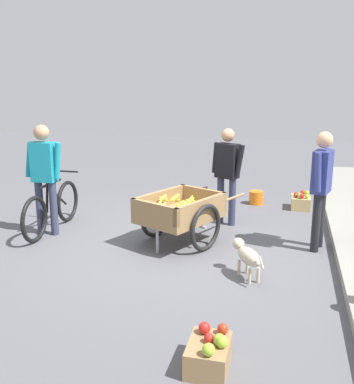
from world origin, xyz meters
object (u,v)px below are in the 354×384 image
cyclist_person (44,170)px  apple_crate (209,353)px  bicycle (52,208)px  plastic_bucket (256,198)px  fruit_cart (180,213)px  vendor_person (227,168)px  bystander_person (321,181)px  mixed_fruit_crate (301,201)px  dog (247,255)px

cyclist_person → apple_crate: (2.58, 2.88, -0.83)m
bicycle → plastic_bucket: 3.66m
cyclist_person → plastic_bucket: size_ratio=6.22×
fruit_cart → vendor_person: bearing=154.6°
bystander_person → vendor_person: bearing=-120.6°
bicycle → cyclist_person: cyclist_person is taller
mixed_fruit_crate → bystander_person: bearing=5.2°
apple_crate → mixed_fruit_crate: size_ratio=1.00×
vendor_person → cyclist_person: (1.13, -2.48, 0.07)m
cyclist_person → apple_crate: bearing=48.2°
fruit_cart → mixed_fruit_crate: 2.79m
vendor_person → cyclist_person: size_ratio=0.94×
dog → mixed_fruit_crate: 3.19m
fruit_cart → mixed_fruit_crate: (-2.22, 1.66, -0.31)m
vendor_person → bystander_person: 1.56m
apple_crate → bicycle: bearing=-133.5°
apple_crate → dog: bearing=176.1°
bicycle → dog: bearing=72.3°
bicycle → apple_crate: size_ratio=3.77×
dog → mixed_fruit_crate: (-3.12, 0.64, -0.14)m
vendor_person → plastic_bucket: 1.56m
cyclist_person → bystander_person: cyclist_person is taller
fruit_cart → mixed_fruit_crate: size_ratio=4.13×
plastic_bucket → apple_crate: (5.01, 0.02, 0.01)m
apple_crate → bystander_person: (-2.91, 0.95, 0.81)m
mixed_fruit_crate → bystander_person: 2.15m
apple_crate → mixed_fruit_crate: (-4.89, 0.76, -0.00)m
fruit_cart → vendor_person: vendor_person is taller
vendor_person → bystander_person: bystander_person is taller
apple_crate → bystander_person: bearing=162.0°
cyclist_person → bystander_person: (-0.34, 3.82, -0.02)m
fruit_cart → dog: (0.90, 1.01, -0.17)m
plastic_bucket → apple_crate: apple_crate is taller
vendor_person → apple_crate: bearing=6.1°
vendor_person → apple_crate: vendor_person is taller
vendor_person → dog: bearing=15.0°
vendor_person → bystander_person: size_ratio=0.95×
vendor_person → apple_crate: (3.71, 0.40, -0.76)m
vendor_person → cyclist_person: bearing=-65.4°
bicycle → dog: 3.15m
fruit_cart → dog: fruit_cart is taller
bicycle → apple_crate: 3.97m
plastic_bucket → apple_crate: size_ratio=0.59×
bystander_person → fruit_cart: bearing=-82.4°
cyclist_person → dog: size_ratio=2.76×
vendor_person → cyclist_person: cyclist_person is taller
vendor_person → fruit_cart: bearing=-25.4°
bystander_person → bicycle: bearing=-87.2°
fruit_cart → bicycle: 1.99m
bicycle → mixed_fruit_crate: bicycle is taller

